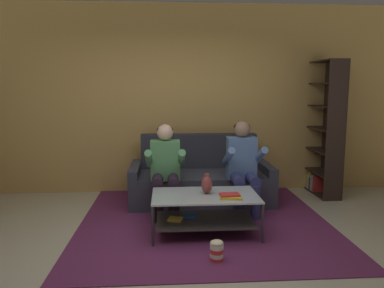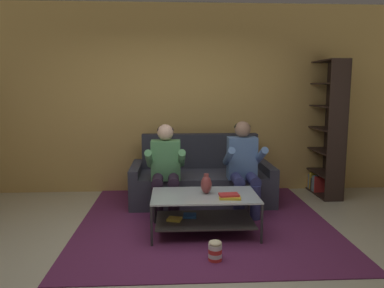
% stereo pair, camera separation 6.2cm
% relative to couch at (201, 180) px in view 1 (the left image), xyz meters
% --- Properties ---
extents(ground, '(16.80, 16.80, 0.00)m').
position_rel_couch_xyz_m(ground, '(-0.38, -1.82, -0.30)').
color(ground, beige).
extents(back_partition, '(8.40, 0.12, 2.90)m').
position_rel_couch_xyz_m(back_partition, '(-0.38, 0.64, 1.15)').
color(back_partition, tan).
rests_on(back_partition, ground).
extents(couch, '(1.99, 0.91, 0.95)m').
position_rel_couch_xyz_m(couch, '(0.00, 0.00, 0.00)').
color(couch, '#353744').
rests_on(couch, ground).
extents(person_seated_left, '(0.50, 0.58, 1.16)m').
position_rel_couch_xyz_m(person_seated_left, '(-0.50, -0.55, 0.34)').
color(person_seated_left, '#2A1C2D').
rests_on(person_seated_left, ground).
extents(person_seated_right, '(0.50, 0.58, 1.20)m').
position_rel_couch_xyz_m(person_seated_right, '(0.50, -0.55, 0.35)').
color(person_seated_right, navy).
rests_on(person_seated_right, ground).
extents(coffee_table, '(1.18, 0.69, 0.45)m').
position_rel_couch_xyz_m(coffee_table, '(-0.07, -1.24, 0.00)').
color(coffee_table, '#B2BCC0').
rests_on(coffee_table, ground).
extents(area_rug, '(3.00, 3.18, 0.01)m').
position_rel_couch_xyz_m(area_rug, '(-0.03, -0.75, -0.30)').
color(area_rug, '#612650').
rests_on(area_rug, ground).
extents(vase, '(0.12, 0.12, 0.23)m').
position_rel_couch_xyz_m(vase, '(-0.04, -1.20, 0.26)').
color(vase, brown).
rests_on(vase, coffee_table).
extents(book_stack, '(0.24, 0.18, 0.05)m').
position_rel_couch_xyz_m(book_stack, '(0.19, -1.40, 0.17)').
color(book_stack, gold).
rests_on(book_stack, coffee_table).
extents(bookshelf, '(0.30, 0.88, 2.03)m').
position_rel_couch_xyz_m(bookshelf, '(1.95, 0.32, 0.57)').
color(bookshelf, '#2E201B').
rests_on(bookshelf, ground).
extents(popcorn_tub, '(0.13, 0.13, 0.21)m').
position_rel_couch_xyz_m(popcorn_tub, '(-0.02, -1.93, -0.20)').
color(popcorn_tub, red).
rests_on(popcorn_tub, ground).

